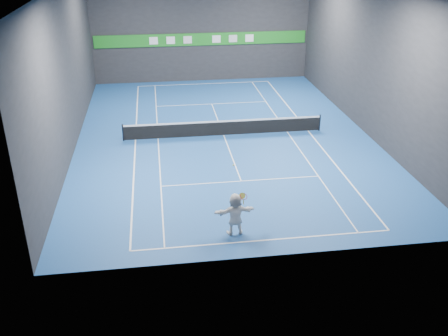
{
  "coord_description": "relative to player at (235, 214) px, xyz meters",
  "views": [
    {
      "loc": [
        -4.09,
        -28.9,
        11.61
      ],
      "look_at": [
        -1.1,
        -7.84,
        1.5
      ],
      "focal_mm": 40.0,
      "sensor_mm": 36.0,
      "label": 1
    }
  ],
  "objects": [
    {
      "name": "center_service_line",
      "position": [
        1.1,
        11.18,
        -0.94
      ],
      "size": [
        0.06,
        12.8,
        0.01
      ],
      "primitive_type": "cube",
      "color": "white",
      "rests_on": "ground"
    },
    {
      "name": "baseline_near",
      "position": [
        1.1,
        -0.71,
        -0.94
      ],
      "size": [
        10.98,
        0.08,
        0.01
      ],
      "primitive_type": "cube",
      "color": "white",
      "rests_on": "ground"
    },
    {
      "name": "player",
      "position": [
        0.0,
        0.0,
        0.0
      ],
      "size": [
        1.79,
        0.72,
        1.88
      ],
      "primitive_type": "imported",
      "rotation": [
        0.0,
        0.0,
        3.24
      ],
      "color": "white",
      "rests_on": "ground"
    },
    {
      "name": "wall_front",
      "position": [
        1.1,
        -1.82,
        3.56
      ],
      "size": [
        18.0,
        0.1,
        9.0
      ],
      "primitive_type": "cube",
      "color": "#262629",
      "rests_on": "ground"
    },
    {
      "name": "service_line_near",
      "position": [
        1.1,
        4.78,
        -0.94
      ],
      "size": [
        8.23,
        0.06,
        0.01
      ],
      "primitive_type": "cube",
      "color": "white",
      "rests_on": "ground"
    },
    {
      "name": "ground",
      "position": [
        1.1,
        11.18,
        -0.94
      ],
      "size": [
        26.0,
        26.0,
        0.0
      ],
      "primitive_type": "plane",
      "color": "#1A4990",
      "rests_on": "ground"
    },
    {
      "name": "tennis_ball",
      "position": [
        -0.06,
        0.23,
        2.15
      ],
      "size": [
        0.07,
        0.07,
        0.07
      ],
      "primitive_type": "sphere",
      "color": "yellow",
      "rests_on": "player"
    },
    {
      "name": "wall_back",
      "position": [
        1.1,
        24.18,
        3.56
      ],
      "size": [
        18.0,
        0.1,
        9.0
      ],
      "primitive_type": "cube",
      "color": "#262629",
      "rests_on": "ground"
    },
    {
      "name": "tennis_racket",
      "position": [
        0.34,
        0.05,
        0.75
      ],
      "size": [
        0.46,
        0.34,
        0.57
      ],
      "color": "red",
      "rests_on": "player"
    },
    {
      "name": "sideline_doubles_left",
      "position": [
        -4.39,
        11.18,
        -0.94
      ],
      "size": [
        0.08,
        23.78,
        0.01
      ],
      "primitive_type": "cube",
      "color": "white",
      "rests_on": "ground"
    },
    {
      "name": "wall_left",
      "position": [
        -7.9,
        11.18,
        3.56
      ],
      "size": [
        0.1,
        26.0,
        9.0
      ],
      "primitive_type": "cube",
      "color": "#262629",
      "rests_on": "ground"
    },
    {
      "name": "wall_right",
      "position": [
        10.1,
        11.18,
        3.56
      ],
      "size": [
        0.1,
        26.0,
        9.0
      ],
      "primitive_type": "cube",
      "color": "#262629",
      "rests_on": "ground"
    },
    {
      "name": "tennis_net",
      "position": [
        1.1,
        11.18,
        -0.4
      ],
      "size": [
        12.5,
        0.1,
        1.07
      ],
      "color": "black",
      "rests_on": "ground"
    },
    {
      "name": "sponsor_banner",
      "position": [
        1.1,
        24.12,
        2.56
      ],
      "size": [
        17.64,
        0.11,
        1.0
      ],
      "color": "#1D8621",
      "rests_on": "wall_back"
    },
    {
      "name": "sideline_doubles_right",
      "position": [
        6.59,
        11.18,
        -0.94
      ],
      "size": [
        0.08,
        23.78,
        0.01
      ],
      "primitive_type": "cube",
      "color": "white",
      "rests_on": "ground"
    },
    {
      "name": "sideline_singles_left",
      "position": [
        -3.01,
        11.18,
        -0.94
      ],
      "size": [
        0.06,
        23.78,
        0.01
      ],
      "primitive_type": "cube",
      "color": "white",
      "rests_on": "ground"
    },
    {
      "name": "service_line_far",
      "position": [
        1.1,
        17.58,
        -0.94
      ],
      "size": [
        8.23,
        0.06,
        0.01
      ],
      "primitive_type": "cube",
      "color": "white",
      "rests_on": "ground"
    },
    {
      "name": "sideline_singles_right",
      "position": [
        5.21,
        11.18,
        -0.94
      ],
      "size": [
        0.06,
        23.78,
        0.01
      ],
      "primitive_type": "cube",
      "color": "white",
      "rests_on": "ground"
    },
    {
      "name": "baseline_far",
      "position": [
        1.1,
        23.07,
        -0.94
      ],
      "size": [
        10.98,
        0.08,
        0.01
      ],
      "primitive_type": "cube",
      "color": "white",
      "rests_on": "ground"
    }
  ]
}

